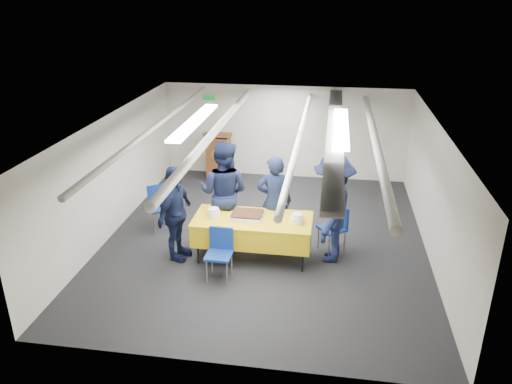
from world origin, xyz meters
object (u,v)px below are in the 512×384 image
sheet_cake (247,215)px  sailor_b (224,193)px  chair_near (220,248)px  sailor_c (175,214)px  serving_table (253,229)px  sailor_a (274,202)px  sailor_d (333,209)px  chair_right (336,223)px  chair_left (159,202)px  podium (219,155)px

sheet_cake → sailor_b: size_ratio=0.28×
chair_near → sailor_c: 1.08m
serving_table → chair_near: bearing=-121.2°
sailor_a → sailor_d: sailor_d is taller
sheet_cake → chair_right: (1.55, 0.49, -0.29)m
chair_right → chair_left: (-3.49, 0.41, 0.00)m
serving_table → chair_near: chair_near is taller
podium → sailor_d: bearing=-51.7°
chair_right → sailor_d: (-0.08, -0.34, 0.44)m
chair_near → chair_left: same height
podium → sailor_a: (1.78, -3.24, 0.27)m
sheet_cake → sailor_c: sailor_c is taller
chair_right → sailor_a: size_ratio=0.49×
chair_left → sailor_c: 1.39m
chair_right → sheet_cake: bearing=-162.3°
chair_left → sailor_b: bearing=-15.1°
sheet_cake → sailor_c: 1.26m
serving_table → podium: 4.05m
podium → sailor_d: sailor_d is taller
chair_right → sailor_b: size_ratio=0.44×
chair_right → sailor_c: (-2.78, -0.73, 0.33)m
podium → sailor_c: 4.00m
sheet_cake → sailor_d: (1.46, 0.15, 0.15)m
sheet_cake → chair_right: chair_right is taller
chair_left → sailor_c: sailor_c is taller
sheet_cake → sailor_d: size_ratio=0.29×
chair_right → chair_near: bearing=-146.9°
sailor_a → serving_table: bearing=53.4°
sailor_c → chair_near: bearing=-107.0°
sailor_b → chair_near: bearing=107.9°
chair_near → sailor_a: bearing=59.1°
chair_left → sailor_d: size_ratio=0.45×
podium → chair_left: podium is taller
podium → chair_near: podium is taller
chair_near → sailor_c: bearing=151.1°
chair_right → sailor_c: size_ratio=0.50×
serving_table → sailor_a: 0.70m
sheet_cake → sailor_d: bearing=6.0°
podium → chair_near: bearing=-76.9°
sailor_a → sailor_b: size_ratio=0.89×
podium → sailor_b: sailor_b is taller
sheet_cake → serving_table: bearing=-13.0°
chair_left → sailor_a: size_ratio=0.49×
sailor_a → chair_right: bearing=173.1°
sailor_a → chair_left: bearing=-15.8°
serving_table → chair_right: bearing=19.6°
chair_left → sailor_a: (2.35, -0.40, 0.35)m
sailor_c → sailor_d: sailor_d is taller
serving_table → sailor_b: 0.94m
serving_table → sheet_cake: sheet_cake is taller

